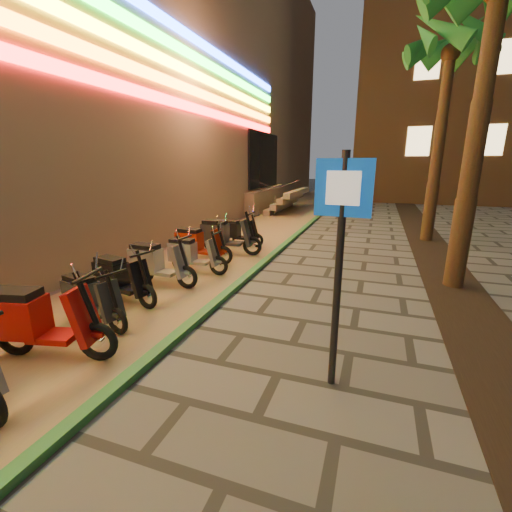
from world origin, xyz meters
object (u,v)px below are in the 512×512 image
at_px(scooter_5, 36,320).
at_px(scooter_9, 191,254).
at_px(pedestrian_sign, 340,242).
at_px(scooter_8, 156,262).
at_px(scooter_6, 89,298).
at_px(scooter_11, 224,235).
at_px(scooter_7, 119,278).
at_px(scooter_12, 236,232).
at_px(scooter_10, 197,243).

bearing_deg(scooter_5, scooter_9, 76.00).
xyz_separation_m(pedestrian_sign, scooter_9, (-3.89, 3.37, -1.32)).
bearing_deg(pedestrian_sign, scooter_8, 155.41).
bearing_deg(scooter_8, scooter_9, 75.30).
bearing_deg(scooter_6, scooter_11, 101.31).
relative_size(scooter_7, scooter_12, 1.04).
distance_m(pedestrian_sign, scooter_6, 4.29).
bearing_deg(scooter_10, scooter_8, -86.88).
bearing_deg(scooter_7, scooter_12, 97.95).
bearing_deg(scooter_8, scooter_12, 88.32).
distance_m(scooter_9, scooter_11, 1.96).
xyz_separation_m(scooter_9, scooter_12, (-0.06, 3.07, -0.01)).
bearing_deg(pedestrian_sign, scooter_6, -179.71).
xyz_separation_m(scooter_8, scooter_9, (0.30, 1.03, -0.04)).
distance_m(scooter_5, scooter_7, 2.06).
bearing_deg(pedestrian_sign, scooter_9, 143.69).
height_order(scooter_9, scooter_10, scooter_10).
distance_m(scooter_7, scooter_11, 4.07).
bearing_deg(scooter_11, scooter_10, -111.69).
xyz_separation_m(scooter_6, scooter_8, (-0.13, 2.04, 0.05)).
relative_size(pedestrian_sign, scooter_12, 1.82).
relative_size(scooter_5, scooter_11, 0.99).
height_order(scooter_5, scooter_10, scooter_5).
height_order(pedestrian_sign, scooter_9, pedestrian_sign).
bearing_deg(scooter_6, scooter_9, 100.02).
relative_size(scooter_6, scooter_11, 0.81).
bearing_deg(scooter_11, scooter_12, 88.42).
bearing_deg(scooter_8, scooter_7, -92.94).
relative_size(scooter_8, scooter_9, 1.08).
xyz_separation_m(pedestrian_sign, scooter_10, (-4.21, 4.29, -1.28)).
relative_size(scooter_7, scooter_9, 1.03).
height_order(scooter_9, scooter_12, scooter_9).
bearing_deg(pedestrian_sign, scooter_5, -164.53).
relative_size(pedestrian_sign, scooter_6, 1.85).
xyz_separation_m(scooter_5, scooter_9, (0.05, 4.12, -0.09)).
bearing_deg(scooter_5, scooter_6, 83.45).
bearing_deg(scooter_9, scooter_5, -92.13).
bearing_deg(scooter_10, pedestrian_sign, -43.02).
xyz_separation_m(scooter_8, scooter_11, (0.30, 2.99, 0.06)).
relative_size(pedestrian_sign, scooter_8, 1.67).
relative_size(pedestrian_sign, scooter_7, 1.75).
xyz_separation_m(pedestrian_sign, scooter_7, (-4.28, 1.28, -1.31)).
relative_size(scooter_6, scooter_12, 0.98).
distance_m(pedestrian_sign, scooter_8, 4.97).
height_order(scooter_8, scooter_11, scooter_11).
height_order(pedestrian_sign, scooter_8, pedestrian_sign).
xyz_separation_m(scooter_6, scooter_7, (-0.22, 0.97, 0.03)).
bearing_deg(scooter_12, scooter_11, -83.13).
height_order(scooter_6, scooter_11, scooter_11).
bearing_deg(scooter_10, scooter_11, 75.41).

